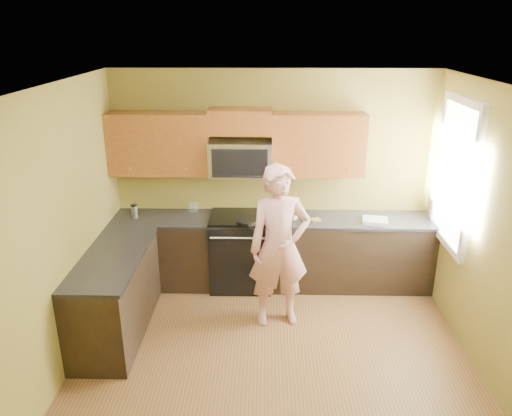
{
  "coord_description": "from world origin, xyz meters",
  "views": [
    {
      "loc": [
        -0.09,
        -3.98,
        3.19
      ],
      "look_at": [
        -0.2,
        1.3,
        1.2
      ],
      "focal_mm": 34.42,
      "sensor_mm": 36.0,
      "label": 1
    }
  ],
  "objects_px": {
    "microwave": "(241,175)",
    "woman": "(279,247)",
    "stove": "(241,251)",
    "travel_mug": "(135,218)",
    "frying_pan": "(246,224)",
    "butter_tub": "(263,218)"
  },
  "relations": [
    {
      "from": "woman",
      "to": "travel_mug",
      "type": "bearing_deg",
      "value": 144.94
    },
    {
      "from": "butter_tub",
      "to": "stove",
      "type": "bearing_deg",
      "value": -173.81
    },
    {
      "from": "woman",
      "to": "frying_pan",
      "type": "xyz_separation_m",
      "value": [
        -0.38,
        0.57,
        0.03
      ]
    },
    {
      "from": "microwave",
      "to": "woman",
      "type": "height_order",
      "value": "woman"
    },
    {
      "from": "woman",
      "to": "frying_pan",
      "type": "height_order",
      "value": "woman"
    },
    {
      "from": "stove",
      "to": "woman",
      "type": "xyz_separation_m",
      "value": [
        0.46,
        -0.83,
        0.44
      ]
    },
    {
      "from": "woman",
      "to": "stove",
      "type": "bearing_deg",
      "value": 108.89
    },
    {
      "from": "stove",
      "to": "butter_tub",
      "type": "bearing_deg",
      "value": 6.19
    },
    {
      "from": "travel_mug",
      "to": "stove",
      "type": "bearing_deg",
      "value": 0.22
    },
    {
      "from": "woman",
      "to": "travel_mug",
      "type": "distance_m",
      "value": 1.96
    },
    {
      "from": "stove",
      "to": "butter_tub",
      "type": "distance_m",
      "value": 0.53
    },
    {
      "from": "stove",
      "to": "travel_mug",
      "type": "bearing_deg",
      "value": -179.78
    },
    {
      "from": "microwave",
      "to": "woman",
      "type": "bearing_deg",
      "value": -64.13
    },
    {
      "from": "stove",
      "to": "microwave",
      "type": "distance_m",
      "value": 0.98
    },
    {
      "from": "stove",
      "to": "microwave",
      "type": "xyz_separation_m",
      "value": [
        0.0,
        0.12,
        0.97
      ]
    },
    {
      "from": "woman",
      "to": "travel_mug",
      "type": "height_order",
      "value": "woman"
    },
    {
      "from": "microwave",
      "to": "woman",
      "type": "xyz_separation_m",
      "value": [
        0.46,
        -0.95,
        -0.53
      ]
    },
    {
      "from": "woman",
      "to": "microwave",
      "type": "bearing_deg",
      "value": 105.6
    },
    {
      "from": "woman",
      "to": "frying_pan",
      "type": "relative_size",
      "value": 4.51
    },
    {
      "from": "butter_tub",
      "to": "microwave",
      "type": "bearing_deg",
      "value": 161.55
    },
    {
      "from": "microwave",
      "to": "travel_mug",
      "type": "bearing_deg",
      "value": -174.37
    },
    {
      "from": "woman",
      "to": "butter_tub",
      "type": "bearing_deg",
      "value": 91.53
    }
  ]
}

